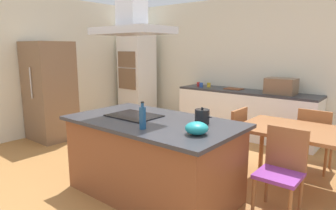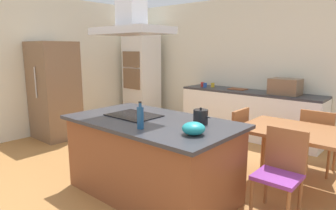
# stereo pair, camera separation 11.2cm
# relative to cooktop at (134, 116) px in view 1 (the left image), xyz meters

# --- Properties ---
(ground) EXTENTS (16.00, 16.00, 0.00)m
(ground) POSITION_rel_cooktop_xyz_m (0.30, 1.50, -0.91)
(ground) COLOR #AD753D
(wall_back) EXTENTS (7.20, 0.10, 2.70)m
(wall_back) POSITION_rel_cooktop_xyz_m (0.30, 3.25, 0.44)
(wall_back) COLOR silver
(wall_back) RESTS_ON ground
(wall_left) EXTENTS (0.10, 8.80, 2.70)m
(wall_left) POSITION_rel_cooktop_xyz_m (-3.15, 1.00, 0.44)
(wall_left) COLOR silver
(wall_left) RESTS_ON ground
(kitchen_island) EXTENTS (1.98, 1.13, 0.90)m
(kitchen_island) POSITION_rel_cooktop_xyz_m (0.30, 0.00, -0.45)
(kitchen_island) COLOR brown
(kitchen_island) RESTS_ON ground
(cooktop) EXTENTS (0.60, 0.44, 0.01)m
(cooktop) POSITION_rel_cooktop_xyz_m (0.00, 0.00, 0.00)
(cooktop) COLOR black
(cooktop) RESTS_ON kitchen_island
(tea_kettle) EXTENTS (0.21, 0.16, 0.18)m
(tea_kettle) POSITION_rel_cooktop_xyz_m (0.82, 0.22, 0.07)
(tea_kettle) COLOR black
(tea_kettle) RESTS_ON kitchen_island
(olive_oil_bottle) EXTENTS (0.07, 0.07, 0.28)m
(olive_oil_bottle) POSITION_rel_cooktop_xyz_m (0.48, -0.34, 0.11)
(olive_oil_bottle) COLOR navy
(olive_oil_bottle) RESTS_ON kitchen_island
(mixing_bowl) EXTENTS (0.22, 0.22, 0.12)m
(mixing_bowl) POSITION_rel_cooktop_xyz_m (1.00, -0.16, 0.05)
(mixing_bowl) COLOR teal
(mixing_bowl) RESTS_ON kitchen_island
(back_counter) EXTENTS (2.70, 0.62, 0.90)m
(back_counter) POSITION_rel_cooktop_xyz_m (0.10, 2.88, -0.46)
(back_counter) COLOR white
(back_counter) RESTS_ON ground
(countertop_microwave) EXTENTS (0.50, 0.38, 0.28)m
(countertop_microwave) POSITION_rel_cooktop_xyz_m (0.76, 2.88, 0.13)
(countertop_microwave) COLOR brown
(countertop_microwave) RESTS_ON back_counter
(coffee_mug_red) EXTENTS (0.08, 0.08, 0.09)m
(coffee_mug_red) POSITION_rel_cooktop_xyz_m (-0.96, 2.86, 0.04)
(coffee_mug_red) COLOR red
(coffee_mug_red) RESTS_ON back_counter
(coffee_mug_blue) EXTENTS (0.08, 0.08, 0.09)m
(coffee_mug_blue) POSITION_rel_cooktop_xyz_m (-0.86, 2.80, 0.04)
(coffee_mug_blue) COLOR #2D56B2
(coffee_mug_blue) RESTS_ON back_counter
(coffee_mug_yellow) EXTENTS (0.08, 0.08, 0.09)m
(coffee_mug_yellow) POSITION_rel_cooktop_xyz_m (-0.73, 2.90, 0.04)
(coffee_mug_yellow) COLOR gold
(coffee_mug_yellow) RESTS_ON back_counter
(cutting_board) EXTENTS (0.34, 0.24, 0.02)m
(cutting_board) POSITION_rel_cooktop_xyz_m (-0.17, 2.93, 0.00)
(cutting_board) COLOR brown
(cutting_board) RESTS_ON back_counter
(wall_oven_stack) EXTENTS (0.70, 0.66, 2.20)m
(wall_oven_stack) POSITION_rel_cooktop_xyz_m (-2.60, 2.65, 0.20)
(wall_oven_stack) COLOR white
(wall_oven_stack) RESTS_ON ground
(refrigerator) EXTENTS (0.80, 0.73, 1.82)m
(refrigerator) POSITION_rel_cooktop_xyz_m (-2.68, 0.43, 0.00)
(refrigerator) COLOR brown
(refrigerator) RESTS_ON ground
(dining_table) EXTENTS (1.40, 0.90, 0.75)m
(dining_table) POSITION_rel_cooktop_xyz_m (1.58, 1.23, -0.24)
(dining_table) COLOR #995B33
(dining_table) RESTS_ON ground
(chair_facing_back_wall) EXTENTS (0.42, 0.42, 0.89)m
(chair_facing_back_wall) POSITION_rel_cooktop_xyz_m (1.58, 1.90, -0.40)
(chair_facing_back_wall) COLOR purple
(chair_facing_back_wall) RESTS_ON ground
(chair_facing_island) EXTENTS (0.42, 0.42, 0.89)m
(chair_facing_island) POSITION_rel_cooktop_xyz_m (1.58, 0.56, -0.40)
(chair_facing_island) COLOR purple
(chair_facing_island) RESTS_ON ground
(chair_at_left_end) EXTENTS (0.42, 0.42, 0.89)m
(chair_at_left_end) POSITION_rel_cooktop_xyz_m (0.67, 1.23, -0.40)
(chair_at_left_end) COLOR purple
(chair_at_left_end) RESTS_ON ground
(range_hood) EXTENTS (0.90, 0.55, 0.78)m
(range_hood) POSITION_rel_cooktop_xyz_m (0.00, 0.00, 1.20)
(range_hood) COLOR #ADADB2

